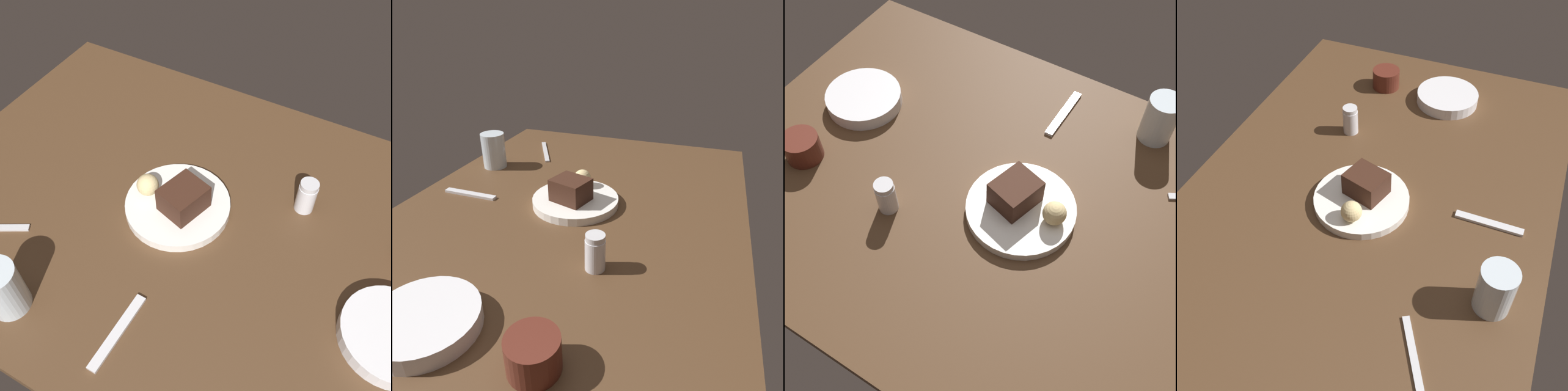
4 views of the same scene
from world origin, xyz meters
The scene contains 10 objects.
dining_table centered at (0.00, 0.00, 1.50)cm, with size 120.00×84.00×3.00cm, color #4C331E.
dessert_plate centered at (-5.13, 0.52, 4.00)cm, with size 21.72×21.72×2.01cm, color white.
chocolate_cake_slice centered at (-3.40, -0.06, 7.84)cm, with size 8.49×7.22×5.66cm, color #381E14.
bread_roll centered at (-11.86, -0.34, 7.32)cm, with size 4.62×4.62×4.62cm, color #DBC184.
salt_shaker centered at (17.81, 13.18, 6.78)cm, with size 3.96×3.96×7.66cm.
water_glass centered at (-20.42, -32.35, 8.36)cm, with size 7.12×7.12×10.72cm, color silver.
side_bowl centered at (40.18, -7.03, 4.55)cm, with size 17.17×17.17×3.11cm, color silver.
coffee_cup centered at (41.12, 11.94, 5.79)cm, with size 7.83×7.83×5.58cm, color #562319.
dessert_spoon centered at (-0.67, -27.87, 3.35)cm, with size 15.00×1.80×0.70cm, color silver.
butter_knife centered at (-37.19, -22.86, 3.25)cm, with size 19.00×1.40×0.50cm, color silver.
Camera 2 is at (70.57, 29.92, 47.13)cm, focal length 33.25 mm.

